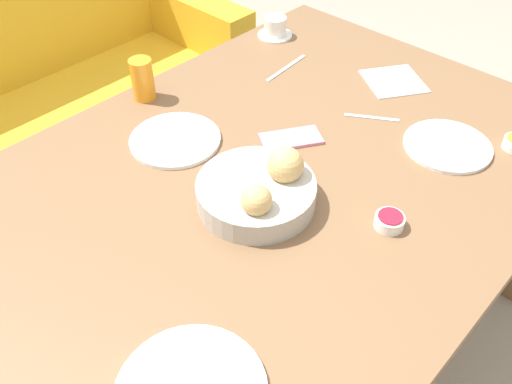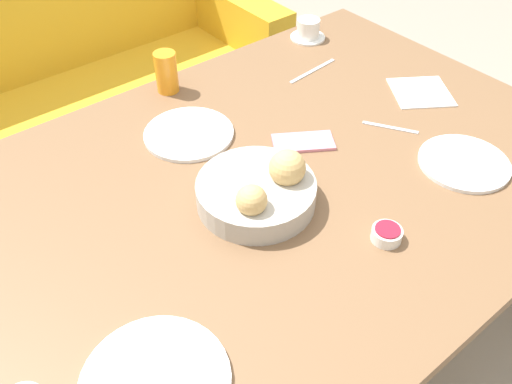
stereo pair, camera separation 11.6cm
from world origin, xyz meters
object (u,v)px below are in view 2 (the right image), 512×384
plate_far_center (189,134)px  napkin (421,92)px  fork_silver (313,71)px  coffee_cup (308,30)px  cell_phone (303,142)px  plate_near_left (155,382)px  plate_near_right (464,163)px  juice_glass (166,72)px  spoon_coffee (390,127)px  bread_basket (259,190)px  couch (68,110)px  jam_bowl_berry (387,234)px

plate_far_center → napkin: plate_far_center is taller
plate_far_center → fork_silver: size_ratio=1.19×
coffee_cup → cell_phone: coffee_cup is taller
plate_near_left → napkin: plate_near_left is taller
plate_near_right → juice_glass: bearing=117.2°
juice_glass → coffee_cup: 0.52m
juice_glass → spoon_coffee: size_ratio=0.90×
plate_near_right → napkin: (0.17, 0.26, -0.00)m
plate_near_left → plate_far_center: (0.41, 0.52, 0.00)m
spoon_coffee → napkin: (0.19, 0.06, 0.00)m
plate_far_center → coffee_cup: bearing=18.3°
bread_basket → spoon_coffee: (0.43, 0.00, -0.03)m
coffee_cup → couch: bearing=129.8°
plate_near_left → napkin: 1.06m
jam_bowl_berry → fork_silver: 0.67m
plate_near_left → jam_bowl_berry: 0.53m
plate_near_left → plate_near_right: same height
bread_basket → plate_far_center: (0.02, 0.30, -0.03)m
couch → cell_phone: 1.20m
coffee_cup → plate_far_center: bearing=-161.7°
bread_basket → napkin: 0.63m
couch → plate_far_center: bearing=-89.5°
plate_near_right → bread_basket: bearing=156.2°
napkin → juice_glass: bearing=140.0°
couch → napkin: couch is taller
bread_basket → jam_bowl_berry: 0.28m
coffee_cup → spoon_coffee: (-0.17, -0.49, -0.03)m
plate_near_right → juice_glass: 0.80m
coffee_cup → napkin: bearing=-87.0°
spoon_coffee → couch: bearing=109.4°
coffee_cup → jam_bowl_berry: (-0.47, -0.74, -0.01)m
plate_near_left → coffee_cup: bearing=35.6°
coffee_cup → jam_bowl_berry: size_ratio=1.78×
plate_far_center → jam_bowl_berry: (0.11, -0.54, 0.01)m
spoon_coffee → napkin: 0.20m
coffee_cup → fork_silver: coffee_cup is taller
juice_glass → napkin: (0.54, -0.45, -0.05)m
coffee_cup → cell_phone: bearing=-134.1°
couch → spoon_coffee: bearing=-70.6°
plate_near_right → coffee_cup: 0.71m
cell_phone → plate_near_left: bearing=-152.6°
bread_basket → napkin: size_ratio=1.21×
couch → plate_near_left: (-0.40, -1.43, 0.40)m
coffee_cup → jam_bowl_berry: bearing=-122.6°
fork_silver → couch: bearing=118.0°
jam_bowl_berry → plate_near_right: bearing=7.5°
juice_glass → cell_phone: 0.44m
juice_glass → cell_phone: size_ratio=0.68×
couch → juice_glass: couch is taller
fork_silver → napkin: 0.31m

